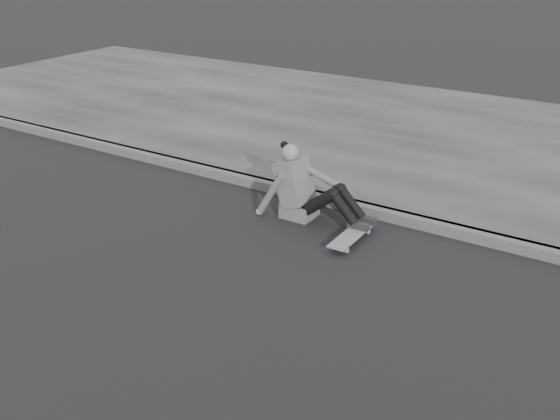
# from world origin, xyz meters

# --- Properties ---
(ground) EXTENTS (80.00, 80.00, 0.00)m
(ground) POSITION_xyz_m (0.00, 0.00, 0.00)
(ground) COLOR black
(ground) RESTS_ON ground
(curb) EXTENTS (24.00, 0.16, 0.12)m
(curb) POSITION_xyz_m (0.00, 2.58, 0.06)
(curb) COLOR #4F4F4F
(curb) RESTS_ON ground
(skateboard) EXTENTS (0.20, 0.78, 0.09)m
(skateboard) POSITION_xyz_m (-1.50, 1.86, 0.07)
(skateboard) COLOR gray
(skateboard) RESTS_ON ground
(seated_woman) EXTENTS (1.38, 0.46, 0.88)m
(seated_woman) POSITION_xyz_m (-2.23, 2.10, 0.36)
(seated_woman) COLOR #57575A
(seated_woman) RESTS_ON ground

